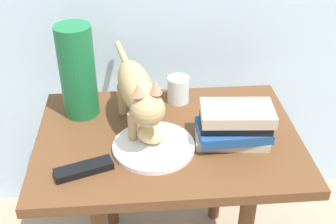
{
  "coord_description": "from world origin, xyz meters",
  "views": [
    {
      "loc": [
        -0.08,
        -1.01,
        1.29
      ],
      "look_at": [
        0.0,
        0.0,
        0.63
      ],
      "focal_mm": 46.23,
      "sensor_mm": 36.0,
      "label": 1
    }
  ],
  "objects": [
    {
      "name": "candle_jar",
      "position": [
        0.05,
        0.19,
        0.59
      ],
      "size": [
        0.07,
        0.07,
        0.08
      ],
      "color": "silver",
      "rests_on": "side_table"
    },
    {
      "name": "book_stack",
      "position": [
        0.18,
        -0.04,
        0.61
      ],
      "size": [
        0.22,
        0.14,
        0.11
      ],
      "color": "#BCB299",
      "rests_on": "side_table"
    },
    {
      "name": "tv_remote",
      "position": [
        -0.23,
        -0.14,
        0.56
      ],
      "size": [
        0.16,
        0.09,
        0.02
      ],
      "primitive_type": "cube",
      "rotation": [
        0.0,
        0.0,
        0.33
      ],
      "color": "black",
      "rests_on": "side_table"
    },
    {
      "name": "side_table",
      "position": [
        0.0,
        0.0,
        0.47
      ],
      "size": [
        0.76,
        0.53,
        0.55
      ],
      "color": "brown",
      "rests_on": "ground"
    },
    {
      "name": "cat",
      "position": [
        -0.08,
        0.03,
        0.69
      ],
      "size": [
        0.14,
        0.47,
        0.23
      ],
      "color": "tan",
      "rests_on": "side_table"
    },
    {
      "name": "green_vase",
      "position": [
        -0.26,
        0.14,
        0.7
      ],
      "size": [
        0.11,
        0.11,
        0.29
      ],
      "primitive_type": "cylinder",
      "color": "#196B38",
      "rests_on": "side_table"
    },
    {
      "name": "bread_roll",
      "position": [
        -0.05,
        -0.05,
        0.59
      ],
      "size": [
        0.1,
        0.09,
        0.05
      ],
      "primitive_type": "ellipsoid",
      "rotation": [
        0.0,
        0.0,
        2.54
      ],
      "color": "#E0BC7A",
      "rests_on": "plate"
    },
    {
      "name": "plate",
      "position": [
        -0.04,
        -0.06,
        0.56
      ],
      "size": [
        0.23,
        0.23,
        0.01
      ],
      "primitive_type": "cylinder",
      "color": "white",
      "rests_on": "side_table"
    }
  ]
}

